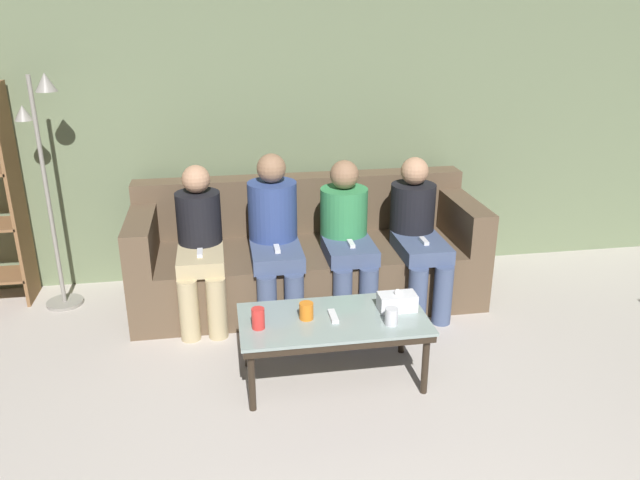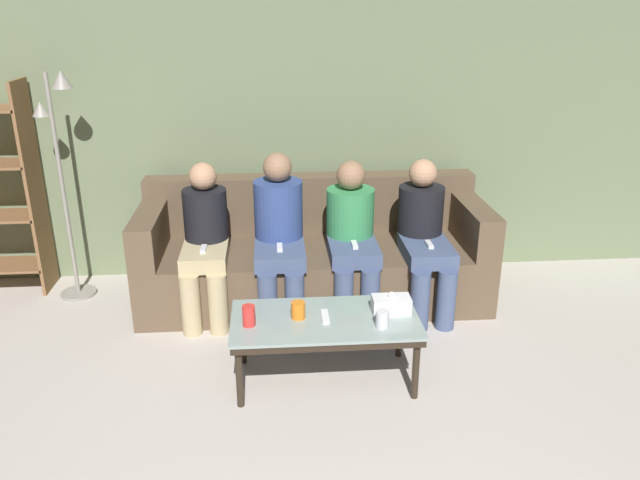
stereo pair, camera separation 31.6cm
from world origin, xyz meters
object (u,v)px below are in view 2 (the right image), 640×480
Objects in this scene: seated_person_mid_right at (352,233)px; seated_person_right_end at (424,232)px; cup_far_center at (249,316)px; tissue_box at (391,305)px; game_remote at (325,317)px; seated_person_mid_left at (279,230)px; cup_near_right at (298,310)px; coffee_table at (325,325)px; cup_near_left at (382,319)px; standing_lamp at (62,164)px; seated_person_left_end at (205,238)px; couch at (314,256)px.

seated_person_mid_right is 0.51m from seated_person_right_end.
tissue_box is (0.81, 0.09, -0.01)m from cup_far_center.
game_remote is 0.98m from seated_person_mid_left.
seated_person_mid_right is at bearing 65.21° from cup_near_right.
coffee_table is 7.14× the size of game_remote.
cup_far_center reaches higher than coffee_table.
cup_near_left is at bearing -114.54° from seated_person_right_end.
cup_near_left is 1.06m from seated_person_mid_right.
coffee_table is 1.21m from seated_person_right_end.
standing_lamp is 1.16m from seated_person_left_end.
tissue_box is 0.21× the size of seated_person_mid_right.
cup_near_right is at bearing -38.43° from standing_lamp.
tissue_box is (0.37, -1.10, 0.14)m from couch.
coffee_table is at bearing -174.36° from tissue_box.
standing_lamp is (-1.75, 1.29, 0.60)m from game_remote.
seated_person_right_end is (0.78, 0.90, 0.15)m from game_remote.
cup_near_right is 0.09× the size of seated_person_right_end.
seated_person_mid_left is (1.51, -0.35, -0.41)m from standing_lamp.
couch is 16.63× the size of game_remote.
tissue_box is 0.13× the size of standing_lamp.
cup_far_center is 0.11× the size of seated_person_left_end.
couch reaches higher than cup_far_center.
seated_person_right_end is at bearing 65.70° from tissue_box.
cup_near_right is 2.12m from standing_lamp.
seated_person_right_end is (0.47, 1.03, 0.11)m from cup_near_left.
couch is 25.63× the size of cup_near_right.
coffee_table is 0.40m from tissue_box.
seated_person_mid_right reaches higher than game_remote.
seated_person_left_end reaches higher than tissue_box.
game_remote is (0.15, -0.02, -0.04)m from cup_near_right.
tissue_box reaches higher than coffee_table.
couch is at bearing 162.72° from seated_person_right_end.
game_remote is at bearing 6.55° from cup_far_center.
seated_person_left_end reaches higher than cup_near_left.
coffee_table is 1.01× the size of seated_person_mid_right.
cup_near_right is 0.09× the size of seated_person_mid_right.
tissue_box is (0.39, 0.04, 0.09)m from coffee_table.
tissue_box reaches higher than cup_far_center.
seated_person_mid_left is 1.06× the size of seated_person_right_end.
coffee_table is 11.01× the size of cup_near_left.
seated_person_left_end is at bearing 123.50° from cup_near_right.
couch is 1.14m from coffee_table.
game_remote is 1.20m from seated_person_right_end.
coffee_table is at bearing -5.92° from cup_near_right.
seated_person_mid_left reaches higher than cup_near_left.
game_remote is at bearing -85.09° from coffee_table.
seated_person_left_end reaches higher than seated_person_mid_right.
seated_person_mid_left is at bearing -13.19° from standing_lamp.
cup_far_center is 0.54× the size of tissue_box.
cup_near_right is at bearing 174.08° from coffee_table.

